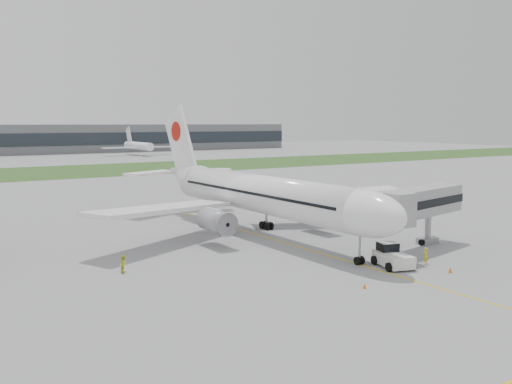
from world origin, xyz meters
TOP-DOWN VIEW (x-y plane):
  - ground at (0.00, 0.00)m, footprint 600.00×600.00m
  - apron_markings at (0.00, -5.00)m, footprint 70.00×70.00m
  - grass_strip at (0.00, 120.00)m, footprint 600.00×50.00m
  - airliner at (0.00, 4.87)m, footprint 48.13×53.95m
  - pushback_tug at (2.36, -17.36)m, footprint 4.17×5.17m
  - jet_bridge at (10.44, -13.40)m, footprint 15.89×7.28m
  - safety_cone_left at (-5.72, -21.67)m, footprint 0.35×0.35m
  - safety_cone_right at (5.31, -22.44)m, footprint 0.41×0.41m
  - ground_crew_near at (6.00, -18.69)m, footprint 0.68×0.47m
  - ground_crew_far at (-21.91, -4.35)m, footprint 1.09×1.11m
  - distant_aircraft_right at (57.44, 189.24)m, footprint 34.00×30.19m

SIDE VIEW (x-z plane):
  - ground at x=0.00m, z-range 0.00..0.00m
  - apron_markings at x=0.00m, z-range -0.02..0.02m
  - distant_aircraft_right at x=57.44m, z-range -6.36..6.36m
  - grass_strip at x=0.00m, z-range 0.00..0.02m
  - safety_cone_left at x=-5.72m, z-range 0.00..0.48m
  - safety_cone_right at x=5.31m, z-range 0.00..0.57m
  - ground_crew_near at x=6.00m, z-range 0.00..1.79m
  - ground_crew_far at x=-21.91m, z-range 0.00..1.81m
  - pushback_tug at x=2.36m, z-range -0.09..2.27m
  - jet_bridge at x=10.44m, z-range 1.78..9.21m
  - airliner at x=0.00m, z-range -3.28..14.60m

